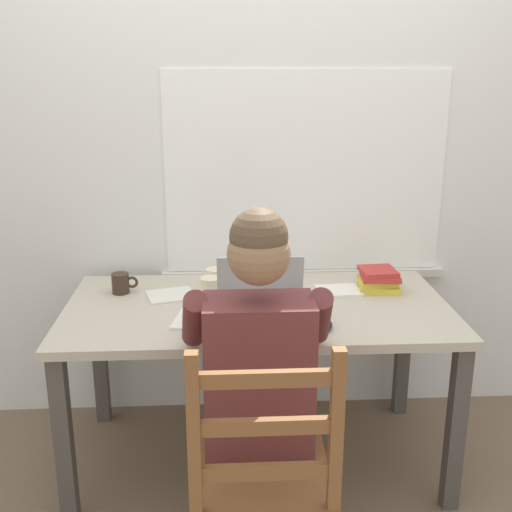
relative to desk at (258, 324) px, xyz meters
name	(u,v)px	position (x,y,z in m)	size (l,w,h in m)	color
ground_plane	(257,457)	(0.00, 0.00, -0.63)	(8.00, 8.00, 0.00)	brown
back_wall	(253,144)	(0.00, 0.48, 0.67)	(6.00, 0.08, 2.60)	silver
desk	(258,324)	(0.00, 0.00, 0.00)	(1.54, 0.80, 0.71)	#BCB29E
seated_person	(257,366)	(-0.03, -0.48, 0.05)	(0.50, 0.60, 1.24)	brown
wooden_chair	(262,477)	(-0.03, -0.76, -0.17)	(0.42, 0.42, 0.93)	brown
laptop	(261,307)	(0.01, -0.17, 0.14)	(0.33, 0.27, 0.23)	#ADAFB2
computer_mouse	(324,324)	(0.23, -0.25, 0.10)	(0.06, 0.10, 0.03)	black
coffee_mug_white	(216,279)	(-0.17, 0.19, 0.13)	(0.12, 0.08, 0.09)	beige
coffee_mug_dark	(121,283)	(-0.57, 0.17, 0.13)	(0.11, 0.07, 0.09)	#38281E
coffee_mug_spare	(211,289)	(-0.18, 0.07, 0.13)	(0.12, 0.09, 0.10)	beige
book_stack_main	(379,280)	(0.53, 0.14, 0.13)	(0.19, 0.17, 0.09)	gold
paper_pile_near_laptop	(206,320)	(-0.20, -0.16, 0.09)	(0.23, 0.20, 0.01)	white
paper_pile_back_corner	(171,295)	(-0.36, 0.12, 0.09)	(0.19, 0.16, 0.01)	silver
paper_pile_side	(339,291)	(0.35, 0.13, 0.09)	(0.18, 0.15, 0.01)	white
landscape_photo_print	(256,285)	(0.01, 0.23, 0.08)	(0.13, 0.09, 0.00)	#C63D33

